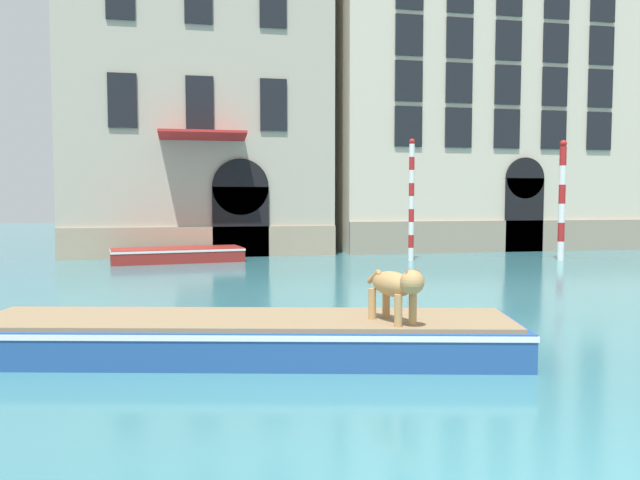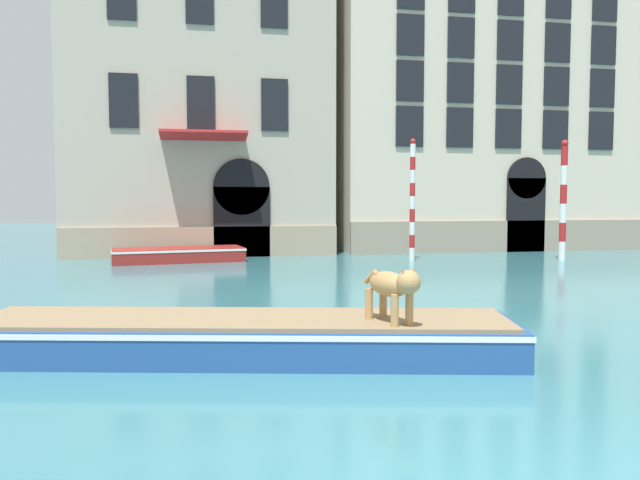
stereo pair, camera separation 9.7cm
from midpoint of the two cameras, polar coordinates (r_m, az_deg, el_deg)
The scene contains 7 objects.
palazzo_left at distance 29.36m, azimuth -11.19°, elevation 17.46°, with size 11.06×7.40×18.72m.
palazzo_right at distance 31.89m, azimuth 14.06°, elevation 11.81°, with size 14.26×6.13×13.78m.
boat_foreground at distance 9.61m, azimuth -7.12°, elevation -8.66°, with size 8.45×3.61×0.61m.
dog_on_deck at distance 9.00m, azimuth 6.64°, elevation -4.16°, with size 0.61×1.21×0.83m.
boat_moored_near_palazzo at distance 24.14m, azimuth -13.02°, elevation -1.29°, with size 5.04×2.55×0.52m.
mooring_pole_0 at distance 25.67m, azimuth 21.14°, elevation 3.44°, with size 0.26×0.26×4.61m.
mooring_pole_2 at distance 24.07m, azimuth 8.25°, elevation 3.68°, with size 0.21×0.21×4.65m.
Camera 1 is at (-2.61, -4.20, 2.41)m, focal length 35.00 mm.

